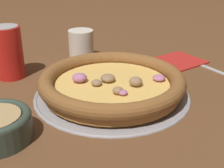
% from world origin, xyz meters
% --- Properties ---
extents(ground_plane, '(3.00, 3.00, 0.00)m').
position_xyz_m(ground_plane, '(0.00, 0.00, 0.00)').
color(ground_plane, brown).
extents(pizza_tray, '(0.33, 0.33, 0.01)m').
position_xyz_m(pizza_tray, '(0.00, 0.00, 0.00)').
color(pizza_tray, '#9E9EA3').
rests_on(pizza_tray, ground_plane).
extents(pizza, '(0.31, 0.31, 0.04)m').
position_xyz_m(pizza, '(-0.00, -0.00, 0.03)').
color(pizza, '#A86B33').
rests_on(pizza, pizza_tray).
extents(drinking_cup, '(0.07, 0.07, 0.08)m').
position_xyz_m(drinking_cup, '(0.14, 0.20, 0.04)').
color(drinking_cup, silver).
rests_on(drinking_cup, ground_plane).
extents(napkin, '(0.16, 0.15, 0.01)m').
position_xyz_m(napkin, '(0.27, -0.03, 0.00)').
color(napkin, '#B2231E').
rests_on(napkin, ground_plane).
extents(fork, '(0.09, 0.19, 0.00)m').
position_xyz_m(fork, '(0.29, -0.07, 0.00)').
color(fork, '#B7B7BC').
rests_on(fork, ground_plane).
extents(beverage_can, '(0.07, 0.07, 0.12)m').
position_xyz_m(beverage_can, '(-0.06, 0.26, 0.06)').
color(beverage_can, red).
rests_on(beverage_can, ground_plane).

